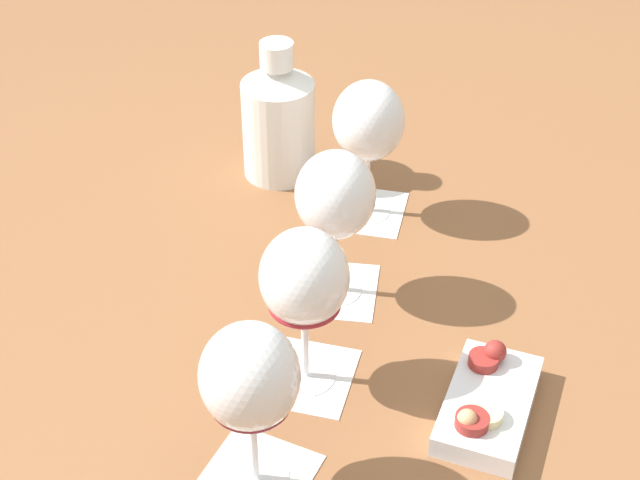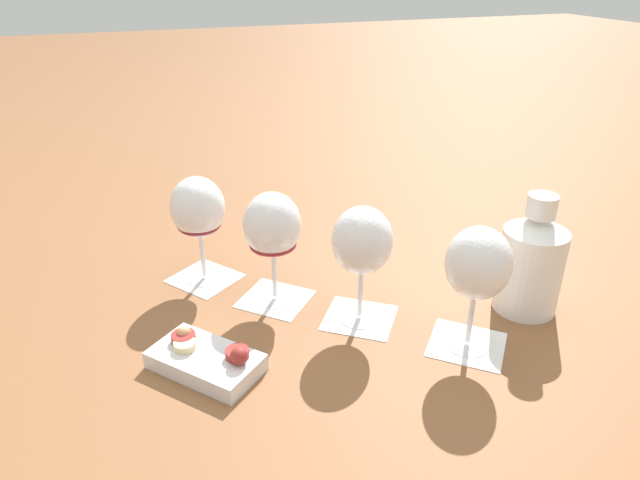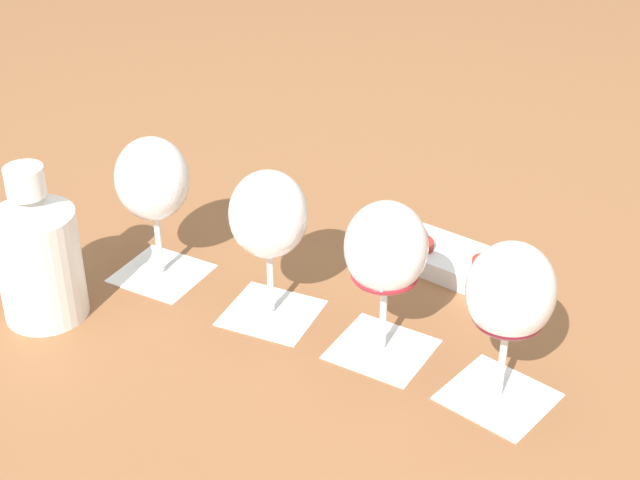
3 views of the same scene
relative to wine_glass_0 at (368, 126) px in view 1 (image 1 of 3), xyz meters
The scene contains 11 objects.
ground_plane 0.28m from the wine_glass_0, 44.31° to the right, with size 8.00×8.00×0.00m, color brown.
tasting_card_0 0.13m from the wine_glass_0, ahead, with size 0.15×0.15×0.00m.
tasting_card_1 0.22m from the wine_glass_0, 44.03° to the right, with size 0.15×0.15×0.00m.
tasting_card_2 0.35m from the wine_glass_0, 43.03° to the right, with size 0.15×0.15×0.00m.
tasting_card_3 0.49m from the wine_glass_0, 44.47° to the right, with size 0.15×0.15×0.00m.
wine_glass_0 is the anchor object (origin of this frame).
wine_glass_1 0.17m from the wine_glass_0, 44.03° to the right, with size 0.09×0.09×0.19m.
wine_glass_2 0.32m from the wine_glass_0, 43.03° to the right, with size 0.09×0.09×0.19m.
wine_glass_3 0.47m from the wine_glass_0, 44.47° to the right, with size 0.09×0.09×0.19m.
ceramic_vase 0.16m from the wine_glass_0, 158.83° to the right, with size 0.10×0.10×0.20m.
snack_dish 0.40m from the wine_glass_0, 12.03° to the right, with size 0.17×0.17×0.05m.
Camera 1 is at (0.74, -0.41, 0.77)m, focal length 55.00 mm.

